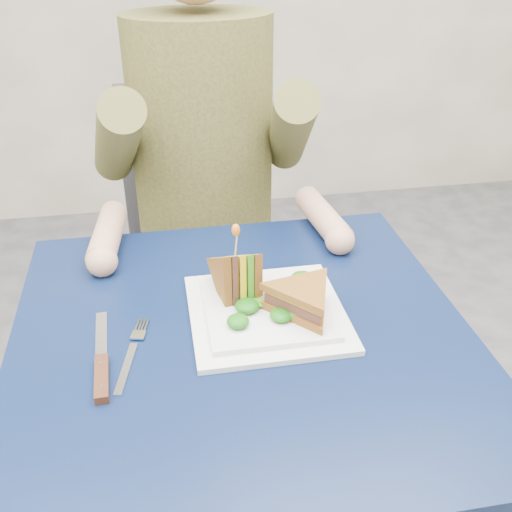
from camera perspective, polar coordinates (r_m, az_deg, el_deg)
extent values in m
cube|color=black|center=(1.00, -1.27, -7.91)|extent=(0.75, 0.75, 0.03)
cylinder|color=#595B5E|center=(1.49, -15.70, -12.36)|extent=(0.04, 0.04, 0.70)
cylinder|color=#595B5E|center=(1.54, 9.02, -9.78)|extent=(0.04, 0.04, 0.70)
cube|color=#47474C|center=(1.67, -4.57, -1.55)|extent=(0.42, 0.40, 0.04)
cube|color=#47474C|center=(1.71, -5.57, 8.74)|extent=(0.42, 0.03, 0.46)
cylinder|color=#47474C|center=(1.67, -9.88, -12.05)|extent=(0.02, 0.02, 0.43)
cylinder|color=#47474C|center=(1.70, 2.55, -10.76)|extent=(0.02, 0.02, 0.43)
cylinder|color=#47474C|center=(1.94, -10.15, -5.26)|extent=(0.02, 0.02, 0.43)
cylinder|color=#47474C|center=(1.96, 0.43, -4.25)|extent=(0.02, 0.02, 0.43)
cylinder|color=#4B4922|center=(1.47, -5.17, 12.02)|extent=(0.34, 0.34, 0.52)
cylinder|color=brown|center=(1.37, -13.08, 10.71)|extent=(0.15, 0.39, 0.31)
cylinder|color=tan|center=(1.24, -13.96, 1.97)|extent=(0.08, 0.20, 0.06)
sphere|color=tan|center=(1.16, -14.46, -0.49)|extent=(0.06, 0.06, 0.06)
cylinder|color=brown|center=(1.41, 3.27, 11.91)|extent=(0.15, 0.39, 0.31)
cylinder|color=tan|center=(1.29, 6.40, 3.71)|extent=(0.08, 0.20, 0.06)
sphere|color=tan|center=(1.20, 7.99, 1.51)|extent=(0.06, 0.06, 0.06)
cube|color=white|center=(1.02, 1.05, -5.47)|extent=(0.26, 0.26, 0.01)
cube|color=white|center=(1.02, 1.05, -5.01)|extent=(0.21, 0.21, 0.01)
cube|color=silver|center=(0.94, -12.26, -10.41)|extent=(0.04, 0.12, 0.00)
cube|color=silver|center=(0.99, -11.16, -7.39)|extent=(0.03, 0.03, 0.00)
cube|color=silver|center=(1.02, -11.22, -6.43)|extent=(0.01, 0.03, 0.00)
cube|color=silver|center=(1.02, -10.95, -6.45)|extent=(0.01, 0.03, 0.00)
cube|color=silver|center=(1.01, -10.67, -6.46)|extent=(0.01, 0.03, 0.00)
cube|color=silver|center=(1.01, -10.40, -6.48)|extent=(0.01, 0.03, 0.00)
cube|color=silver|center=(1.01, -14.52, -7.51)|extent=(0.02, 0.14, 0.00)
cube|color=black|center=(0.92, -14.48, -11.20)|extent=(0.02, 0.10, 0.01)
cylinder|color=silver|center=(0.94, -14.56, -9.88)|extent=(0.01, 0.01, 0.00)
cylinder|color=silver|center=(0.90, -14.52, -11.92)|extent=(0.01, 0.01, 0.00)
cylinder|color=tan|center=(0.99, -1.91, 1.07)|extent=(0.01, 0.01, 0.06)
ellipsoid|color=orange|center=(0.98, -1.94, 2.49)|extent=(0.01, 0.01, 0.02)
torus|color=#9E4C7A|center=(1.01, 1.85, -3.84)|extent=(0.04, 0.04, 0.02)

